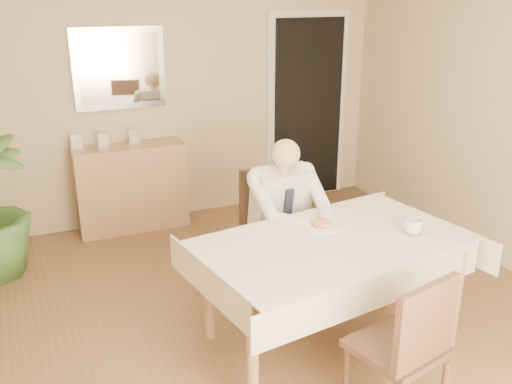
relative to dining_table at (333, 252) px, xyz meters
name	(u,v)px	position (x,y,z in m)	size (l,w,h in m)	color
room	(279,155)	(-0.31, 0.16, 0.63)	(5.00, 5.02, 2.60)	brown
doorway	(307,110)	(1.24, 2.63, 0.33)	(0.96, 0.07, 2.10)	white
mirror	(119,69)	(-0.77, 2.63, 0.88)	(0.86, 0.04, 0.76)	silver
dining_table	(333,252)	(0.00, 0.00, 0.00)	(1.86, 1.26, 0.75)	olive
chair_far	(273,222)	(0.00, 0.89, -0.13)	(0.50, 0.50, 0.95)	#442B1E
chair_near	(408,344)	(-0.05, -0.84, -0.15)	(0.52, 0.53, 0.92)	#442B1E
seated_man	(290,216)	(0.00, 0.59, 0.02)	(0.48, 0.72, 1.24)	silver
plate	(322,226)	(0.04, 0.20, 0.09)	(0.26, 0.26, 0.02)	white
food	(322,223)	(0.04, 0.20, 0.11)	(0.14, 0.14, 0.06)	olive
knife	(332,226)	(0.08, 0.14, 0.11)	(0.01, 0.01, 0.13)	silver
fork	(322,228)	(0.00, 0.14, 0.11)	(0.01, 0.01, 0.13)	silver
coffee_mug	(413,226)	(0.52, -0.13, 0.14)	(0.13, 0.13, 0.10)	white
sideboard	(132,187)	(-0.77, 2.48, -0.25)	(1.06, 0.36, 0.84)	olive
photo_frame_left	(76,142)	(-1.24, 2.55, 0.25)	(0.10, 0.02, 0.14)	silver
photo_frame_center	(103,140)	(-1.00, 2.50, 0.25)	(0.10, 0.02, 0.14)	silver
photo_frame_right	(134,136)	(-0.70, 2.55, 0.25)	(0.10, 0.02, 0.14)	silver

